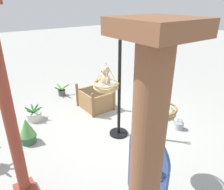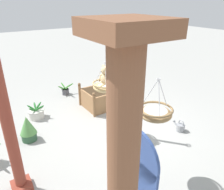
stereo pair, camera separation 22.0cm
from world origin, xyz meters
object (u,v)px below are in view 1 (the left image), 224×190
potted_plant_trailing_ivy (62,91)px  potted_plant_small_succulent (34,115)px  greenhouse_pillar_right (9,116)px  potted_plant_tall_leafy (27,131)px  hanging_basket_with_teddy (106,86)px  watering_can (179,125)px  wooden_planter_box (95,99)px  display_sign_board (147,170)px  display_pole_central (119,108)px  teddy_bear (105,77)px  hanging_basket_left_high (160,112)px

potted_plant_trailing_ivy → potted_plant_small_succulent: bearing=130.2°
greenhouse_pillar_right → potted_plant_tall_leafy: 1.84m
potted_plant_tall_leafy → potted_plant_small_succulent: 1.04m
hanging_basket_with_teddy → watering_can: (-0.85, -1.60, -1.14)m
wooden_planter_box → display_sign_board: (-3.41, 1.29, 0.59)m
display_pole_central → potted_plant_small_succulent: 2.40m
display_pole_central → hanging_basket_with_teddy: 0.62m
wooden_planter_box → potted_plant_tall_leafy: wooden_planter_box is taller
teddy_bear → potted_plant_trailing_ivy: 3.06m
potted_plant_trailing_ivy → display_sign_board: (-4.84, 0.84, 0.74)m
potted_plant_tall_leafy → greenhouse_pillar_right: bearing=161.4°
hanging_basket_left_high → display_sign_board: 0.97m
potted_plant_trailing_ivy → watering_can: 3.93m
potted_plant_tall_leafy → display_sign_board: display_sign_board is taller
hanging_basket_left_high → wooden_planter_box: size_ratio=0.70×
potted_plant_tall_leafy → potted_plant_small_succulent: potted_plant_tall_leafy is taller
wooden_planter_box → display_sign_board: 3.69m
potted_plant_small_succulent → display_pole_central: bearing=-142.3°
hanging_basket_left_high → potted_plant_trailing_ivy: (4.35, -0.13, -1.18)m
hanging_basket_left_high → display_pole_central: bearing=-11.8°
hanging_basket_with_teddy → greenhouse_pillar_right: 2.15m
hanging_basket_with_teddy → watering_can: bearing=-118.1°
potted_plant_small_succulent → wooden_planter_box: bearing=-101.9°
display_pole_central → hanging_basket_left_high: bearing=168.2°
potted_plant_tall_leafy → potted_plant_small_succulent: size_ratio=1.26×
potted_plant_tall_leafy → potted_plant_trailing_ivy: bearing=-40.0°
potted_plant_small_succulent → display_sign_board: 3.87m
greenhouse_pillar_right → potted_plant_small_succulent: bearing=-20.9°
teddy_bear → potted_plant_tall_leafy: bearing=64.1°
potted_plant_trailing_ivy → potted_plant_tall_leafy: bearing=140.0°
display_pole_central → teddy_bear: (0.15, 0.27, 0.76)m
hanging_basket_left_high → potted_plant_small_succulent: 3.67m
potted_plant_trailing_ivy → display_sign_board: display_sign_board is taller
teddy_bear → watering_can: (-0.85, -1.62, -1.35)m
watering_can → hanging_basket_left_high: bearing=113.9°
hanging_basket_with_teddy → wooden_planter_box: 1.73m
display_sign_board → teddy_bear: bearing=-19.6°
display_sign_board → potted_plant_trailing_ivy: bearing=-9.8°
hanging_basket_with_teddy → potted_plant_trailing_ivy: size_ratio=1.13×
wooden_planter_box → potted_plant_trailing_ivy: bearing=17.5°
hanging_basket_left_high → display_sign_board: bearing=124.2°
greenhouse_pillar_right → display_sign_board: bearing=-138.5°
greenhouse_pillar_right → wooden_planter_box: greenhouse_pillar_right is taller
potted_plant_trailing_ivy → greenhouse_pillar_right: bearing=147.6°
greenhouse_pillar_right → display_sign_board: size_ratio=2.00×
display_pole_central → potted_plant_small_succulent: size_ratio=4.74×
hanging_basket_left_high → greenhouse_pillar_right: size_ratio=0.22×
display_pole_central → potted_plant_trailing_ivy: size_ratio=3.94×
potted_plant_tall_leafy → watering_can: bearing=-116.9°
potted_plant_trailing_ivy → display_sign_board: bearing=170.2°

